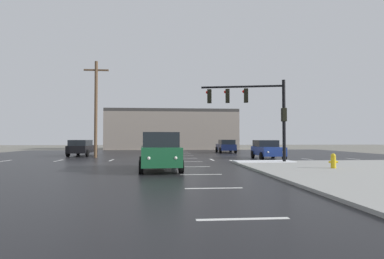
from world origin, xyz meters
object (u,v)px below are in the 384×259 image
Objects in this scene: sedan_blue at (267,149)px; suv_green at (159,150)px; traffic_signal_mast at (255,105)px; utility_pole_far at (96,107)px; sedan_black at (82,147)px; fire_hydrant at (333,161)px; sedan_navy at (226,146)px.

sedan_blue is 0.93× the size of suv_green.
traffic_signal_mast is 14.62m from utility_pole_far.
suv_green is 13.34m from utility_pole_far.
traffic_signal_mast is 6.19m from sedan_blue.
suv_green is 1.08× the size of sedan_black.
utility_pole_far reaches higher than fire_hydrant.
sedan_blue is 12.21m from suv_green.
sedan_black reaches higher than fire_hydrant.
traffic_signal_mast is at bearing -124.96° from sedan_black.
sedan_blue is (-0.51, 9.34, 0.32)m from fire_hydrant.
sedan_blue is at bearing -172.80° from sedan_navy.
fire_hydrant is 0.17× the size of sedan_black.
suv_green is at bearing -149.41° from sedan_black.
fire_hydrant is at bearing -174.20° from sedan_navy.
sedan_black is (-17.32, 15.20, 0.32)m from fire_hydrant.
sedan_black is (-16.81, 5.86, 0.00)m from sedan_blue.
fire_hydrant is 20.05m from utility_pole_far.
sedan_navy is at bearing 94.84° from fire_hydrant.
utility_pole_far is at bearing 123.25° from sedan_navy.
suv_green reaches higher than sedan_navy.
traffic_signal_mast reaches higher than sedan_blue.
sedan_black is (-8.00, 14.32, -0.24)m from suv_green.
fire_hydrant is 9.37m from suv_green.
sedan_navy is at bearing -81.93° from traffic_signal_mast.
utility_pole_far is at bearing 141.33° from fire_hydrant.
fire_hydrant is at bearing -129.89° from sedan_black.
sedan_navy is (1.14, 16.25, -3.16)m from traffic_signal_mast.
sedan_black is at bearing -24.27° from traffic_signal_mast.
sedan_blue is (2.40, 4.75, -3.16)m from traffic_signal_mast.
suv_green is (-8.81, -8.46, 0.24)m from sedan_blue.
traffic_signal_mast is at bearing -23.68° from sedan_blue.
suv_green is at bearing -43.04° from sedan_blue.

